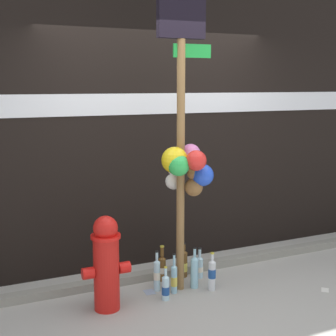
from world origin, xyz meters
TOP-DOWN VIEW (x-y plane):
  - ground_plane at (0.00, 0.00)m, footprint 14.00×14.00m
  - building_wall at (-0.00, 1.31)m, footprint 10.00×0.21m
  - curb_strip at (0.00, 0.80)m, footprint 8.00×0.12m
  - memorial_post at (-0.06, 0.43)m, footprint 0.53×0.48m
  - fire_hydrant at (-0.85, 0.34)m, footprint 0.43×0.26m
  - bottle_0 at (0.08, 0.71)m, footprint 0.08×0.08m
  - bottle_1 at (0.05, 0.43)m, footprint 0.08×0.08m
  - bottle_2 at (0.18, 0.31)m, footprint 0.07×0.07m
  - bottle_3 at (-0.31, 0.51)m, footprint 0.06×0.06m
  - bottle_4 at (-0.17, 0.71)m, footprint 0.08×0.08m
  - bottle_5 at (-0.31, 0.29)m, footprint 0.07×0.07m
  - bottle_6 at (0.21, 0.63)m, footprint 0.08×0.08m
  - bottle_7 at (-0.18, 0.40)m, footprint 0.06×0.06m
  - bottle_8 at (-0.03, 0.57)m, footprint 0.07×0.07m
  - litter_0 at (-0.39, 0.50)m, footprint 0.10×0.12m
  - litter_1 at (1.17, -0.15)m, footprint 0.12×0.12m

SIDE VIEW (x-z plane):
  - ground_plane at x=0.00m, z-range 0.00..0.00m
  - litter_0 at x=-0.39m, z-range 0.00..0.01m
  - litter_1 at x=1.17m, z-range 0.00..0.01m
  - curb_strip at x=0.00m, z-range 0.00..0.08m
  - bottle_6 at x=0.21m, z-range -0.04..0.28m
  - bottle_5 at x=-0.31m, z-range -0.04..0.28m
  - bottle_8 at x=-0.03m, z-range -0.05..0.33m
  - bottle_4 at x=-0.17m, z-range -0.04..0.32m
  - bottle_0 at x=0.08m, z-range -0.04..0.32m
  - bottle_7 at x=-0.18m, z-range -0.05..0.34m
  - bottle_3 at x=-0.31m, z-range -0.04..0.36m
  - bottle_2 at x=0.18m, z-range -0.02..0.35m
  - bottle_1 at x=0.05m, z-range -0.04..0.37m
  - fire_hydrant at x=-0.85m, z-range 0.00..0.85m
  - memorial_post at x=-0.06m, z-range 0.07..2.78m
  - building_wall at x=0.00m, z-range 0.00..3.06m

